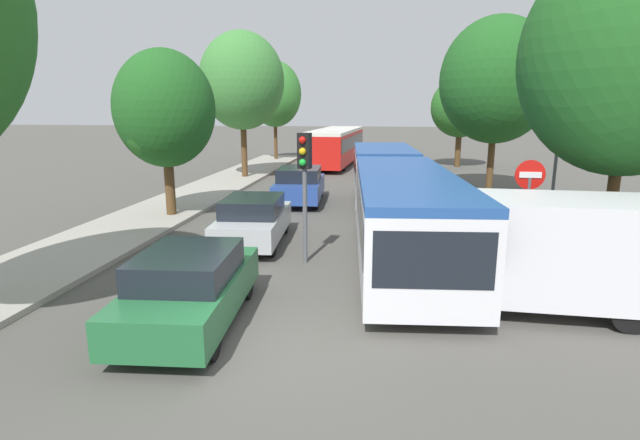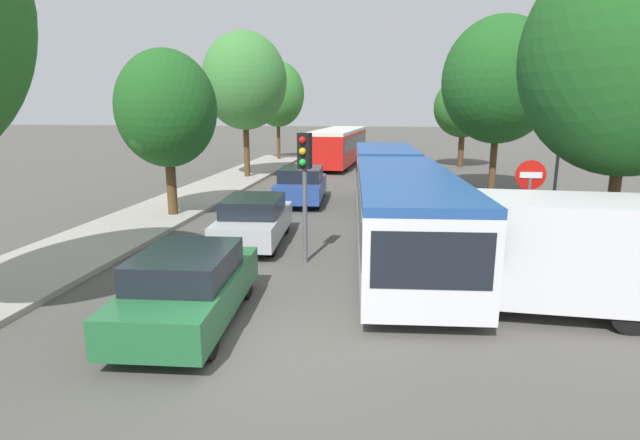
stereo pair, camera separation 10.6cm
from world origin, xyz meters
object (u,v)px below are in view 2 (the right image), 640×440
(direction_sign_post, at_px, (558,157))
(tree_right_far, at_px, (464,107))
(queued_car_green, at_px, (189,287))
(tree_left_distant, at_px, (278,94))
(tree_left_mid, at_px, (165,112))
(tree_left_far, at_px, (244,81))
(queued_car_silver, at_px, (254,220))
(tree_right_near, at_px, (634,63))
(queued_car_blue, at_px, (301,185))
(no_entry_sign, at_px, (528,200))
(traffic_light, at_px, (304,169))
(white_van, at_px, (540,251))
(city_bus_rear, at_px, (338,144))
(tree_right_mid, at_px, (499,81))

(direction_sign_post, distance_m, tree_right_far, 19.50)
(tree_right_far, bearing_deg, queued_car_green, -107.28)
(tree_left_distant, bearing_deg, tree_left_mid, -88.41)
(queued_car_green, relative_size, tree_left_far, 0.53)
(queued_car_silver, distance_m, tree_left_mid, 5.92)
(direction_sign_post, xyz_separation_m, tree_right_near, (0.36, -3.36, 2.45))
(queued_car_silver, distance_m, tree_right_near, 10.41)
(tree_left_mid, relative_size, tree_right_near, 0.77)
(queued_car_blue, height_order, tree_left_mid, tree_left_mid)
(no_entry_sign, bearing_deg, traffic_light, -92.32)
(queued_car_green, height_order, direction_sign_post, direction_sign_post)
(queued_car_green, xyz_separation_m, queued_car_blue, (-0.09, 12.42, 0.04))
(traffic_light, distance_m, tree_left_mid, 7.62)
(traffic_light, height_order, tree_right_near, tree_right_near)
(traffic_light, relative_size, tree_right_near, 0.43)
(no_entry_sign, bearing_deg, white_van, -7.33)
(traffic_light, xyz_separation_m, tree_left_far, (-6.01, 15.22, 2.94))
(city_bus_rear, distance_m, traffic_light, 23.19)
(queued_car_silver, height_order, tree_right_far, tree_right_far)
(no_entry_sign, xyz_separation_m, tree_right_mid, (1.41, 11.76, 3.31))
(direction_sign_post, xyz_separation_m, tree_right_far, (-0.28, 19.45, 1.45))
(queued_car_silver, bearing_deg, tree_right_far, -26.04)
(queued_car_blue, relative_size, tree_right_near, 0.57)
(traffic_light, xyz_separation_m, tree_right_near, (7.52, 0.10, 2.50))
(traffic_light, relative_size, tree_left_mid, 0.56)
(city_bus_rear, relative_size, queued_car_blue, 2.61)
(tree_left_mid, xyz_separation_m, tree_left_far, (-0.15, 10.55, 1.58))
(tree_left_far, relative_size, tree_right_mid, 1.01)
(white_van, relative_size, tree_right_far, 0.84)
(city_bus_rear, bearing_deg, queued_car_silver, -177.07)
(city_bus_rear, distance_m, tree_left_far, 9.88)
(queued_car_silver, distance_m, traffic_light, 3.05)
(queued_car_green, height_order, tree_left_far, tree_left_far)
(white_van, distance_m, direction_sign_post, 6.38)
(city_bus_rear, height_order, queued_car_blue, city_bus_rear)
(queued_car_blue, distance_m, white_van, 12.75)
(queued_car_silver, distance_m, tree_right_far, 23.19)
(city_bus_rear, height_order, traffic_light, traffic_light)
(traffic_light, bearing_deg, tree_right_mid, 160.11)
(tree_left_far, xyz_separation_m, tree_right_near, (13.53, -15.12, -0.43))
(queued_car_green, relative_size, tree_right_far, 0.71)
(city_bus_rear, height_order, queued_car_green, city_bus_rear)
(city_bus_rear, relative_size, tree_right_far, 1.95)
(direction_sign_post, relative_size, tree_right_far, 0.60)
(white_van, height_order, tree_right_far, tree_right_far)
(white_van, relative_size, tree_left_mid, 0.84)
(queued_car_blue, height_order, tree_right_mid, tree_right_mid)
(queued_car_blue, distance_m, tree_right_near, 13.00)
(queued_car_green, bearing_deg, city_bus_rear, -3.50)
(tree_right_near, xyz_separation_m, tree_right_far, (-0.63, 22.81, -0.99))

